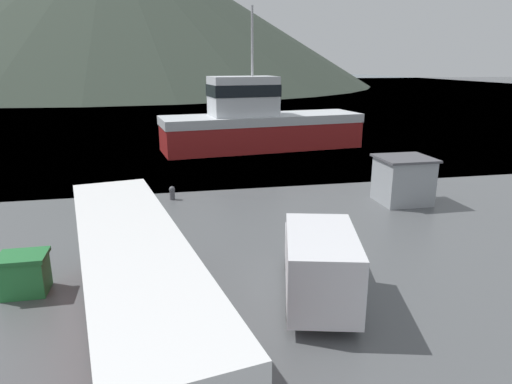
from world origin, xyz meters
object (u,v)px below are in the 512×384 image
Objects in this scene: delivery_van at (319,262)px; dock_kiosk at (403,180)px; fishing_boat at (258,122)px; small_boat at (282,127)px; tour_bus at (135,288)px; storage_bin at (25,274)px.

delivery_van is 2.10× the size of dock_kiosk.
fishing_boat is 2.39× the size of small_boat.
tour_bus is at bearing 85.63° from small_boat.
storage_bin is 18.75m from dock_kiosk.
fishing_boat is 11.39m from small_boat.
dock_kiosk reaches higher than small_boat.
tour_bus is 7.76× the size of storage_bin.
tour_bus reaches higher than small_boat.
tour_bus reaches higher than delivery_van.
tour_bus is 4.20× the size of dock_kiosk.
small_boat is at bearing 91.58° from delivery_van.
storage_bin is at bearing -178.96° from delivery_van.
dock_kiosk is at bearing 104.93° from small_boat.
fishing_boat is 17.75m from dock_kiosk.
fishing_boat is 27.36m from storage_bin.
delivery_van reaches higher than storage_bin.
tour_bus reaches higher than dock_kiosk.
small_boat is (8.37, 36.43, -0.85)m from delivery_van.
fishing_boat reaches higher than storage_bin.
dock_kiosk is 27.29m from small_boat.
dock_kiosk reaches higher than delivery_van.
fishing_boat is 11.77× the size of storage_bin.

